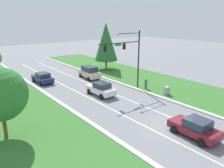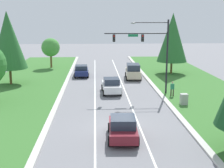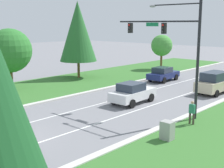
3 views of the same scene
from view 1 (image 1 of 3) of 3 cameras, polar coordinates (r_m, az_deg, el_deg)
The scene contains 14 objects.
ground_plane at distance 21.84m, azimuth 16.01°, elevation -11.17°, with size 160.00×160.00×0.00m, color slate.
curb_strip_right at distance 26.26m, azimuth 23.36°, elevation -6.89°, with size 0.50×90.00×0.15m.
curb_strip_left at distance 18.04m, azimuth 4.92°, elevation -16.66°, with size 0.50×90.00×0.15m.
lane_stripe_inner_left at distance 20.55m, azimuth 12.97°, elevation -12.80°, with size 0.14×81.00×0.01m.
lane_stripe_inner_right at distance 23.20m, azimuth 18.67°, elevation -9.70°, with size 0.14×81.00×0.01m.
traffic_signal_mast at distance 30.53m, azimuth 4.41°, elevation 8.31°, with size 7.15×0.41×8.41m.
burgundy_sedan at distance 20.74m, azimuth 20.85°, elevation -10.57°, with size 2.30×4.50×1.71m.
champagne_suv at distance 38.09m, azimuth -5.95°, elevation 3.11°, with size 2.33×4.87×2.13m.
navy_sedan at distance 36.93m, azimuth -17.68°, elevation 1.59°, with size 2.28×4.66×1.67m.
white_sedan at distance 29.48m, azimuth -2.89°, elevation -1.25°, with size 2.25×4.58×1.80m.
utility_cabinet at distance 30.47m, azimuth 14.09°, elevation -1.76°, with size 0.70×0.60×1.18m.
pedestrian at distance 32.29m, azimuth 8.86°, elevation 0.24°, with size 0.40×0.22×1.69m.
conifer_far_right_tree at distance 43.89m, azimuth -1.57°, elevation 10.97°, with size 4.59×4.59×9.28m.
oak_far_left_tree at distance 20.14m, azimuth -27.25°, elevation -2.43°, with size 4.51×4.51×6.28m.
Camera 1 is at (-16.13, -10.84, 9.97)m, focal length 35.00 mm.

